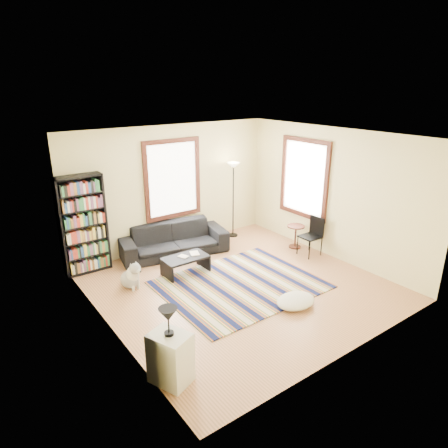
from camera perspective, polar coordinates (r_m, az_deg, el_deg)
floor at (r=7.74m, az=2.20°, el=-9.07°), size 5.00×5.00×0.10m
ceiling at (r=6.83m, az=2.53°, el=12.78°), size 5.00×5.00×0.10m
wall_back at (r=9.21m, az=-7.55°, el=5.25°), size 5.00×0.10×2.80m
wall_front at (r=5.53m, az=19.00°, el=-5.71°), size 5.00×0.10×2.80m
wall_left at (r=6.01m, az=-17.16°, el=-3.42°), size 0.10×5.00×2.80m
wall_right at (r=8.90m, az=15.41°, el=4.19°), size 0.10×5.00×2.80m
window_back at (r=9.09m, az=-7.36°, el=6.37°), size 1.20×0.06×1.60m
window_right at (r=9.29m, az=11.39°, el=6.44°), size 0.06×1.20×1.60m
rug at (r=7.72m, az=2.32°, el=-8.62°), size 2.89×2.31×0.02m
sofa at (r=8.99m, az=-7.23°, el=-2.18°), size 2.50×1.36×0.69m
bookshelf at (r=8.35m, az=-19.48°, el=-0.12°), size 0.90×0.30×2.00m
coffee_table at (r=8.12m, az=-5.51°, el=-5.86°), size 1.00×0.71×0.36m
book_a at (r=8.00m, az=-6.17°, el=-4.81°), size 0.23×0.20×0.02m
book_b at (r=8.15m, az=-4.82°, el=-4.28°), size 0.24×0.28×0.02m
floor_cushion at (r=7.14m, az=10.20°, el=-10.75°), size 0.74×0.56×0.18m
floor_lamp at (r=9.78m, az=1.32°, el=3.41°), size 0.37×0.37×1.86m
side_table at (r=9.43m, az=10.16°, el=-1.77°), size 0.51×0.51×0.54m
folding_chair at (r=9.03m, az=12.19°, el=-1.79°), size 0.43×0.41×0.86m
white_cabinet at (r=5.40m, az=-7.66°, el=-18.44°), size 0.54×0.61×0.70m
table_lamp at (r=5.09m, az=-7.94°, el=-13.65°), size 0.27×0.27×0.38m
dog at (r=7.73m, az=-13.37°, el=-7.00°), size 0.52×0.62×0.54m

